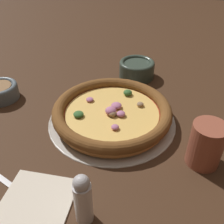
# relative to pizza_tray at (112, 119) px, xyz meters

# --- Properties ---
(ground_plane) EXTENTS (3.00, 3.00, 0.00)m
(ground_plane) POSITION_rel_pizza_tray_xyz_m (0.00, 0.00, -0.00)
(ground_plane) COLOR #3D2616
(pizza_tray) EXTENTS (0.35, 0.35, 0.01)m
(pizza_tray) POSITION_rel_pizza_tray_xyz_m (0.00, 0.00, 0.00)
(pizza_tray) COLOR #B7B2A8
(pizza_tray) RESTS_ON ground_plane
(pizza) EXTENTS (0.33, 0.33, 0.04)m
(pizza) POSITION_rel_pizza_tray_xyz_m (-0.00, 0.00, 0.03)
(pizza) COLOR #BC7F42
(pizza) RESTS_ON pizza_tray
(bowl_near) EXTENTS (0.12, 0.12, 0.06)m
(bowl_near) POSITION_rel_pizza_tray_xyz_m (-0.00, 0.27, 0.03)
(bowl_near) COLOR #334238
(bowl_near) RESTS_ON ground_plane
(bowl_far) EXTENTS (0.11, 0.11, 0.05)m
(bowl_far) POSITION_rel_pizza_tray_xyz_m (-0.36, -0.01, 0.02)
(bowl_far) COLOR slate
(bowl_far) RESTS_ON ground_plane
(drinking_cup) EXTENTS (0.08, 0.08, 0.11)m
(drinking_cup) POSITION_rel_pizza_tray_xyz_m (0.25, -0.08, 0.05)
(drinking_cup) COLOR brown
(drinking_cup) RESTS_ON ground_plane
(napkin) EXTENTS (0.16, 0.15, 0.01)m
(napkin) POSITION_rel_pizza_tray_xyz_m (-0.06, -0.29, 0.00)
(napkin) COLOR beige
(napkin) RESTS_ON ground_plane
(fork) EXTENTS (0.16, 0.06, 0.00)m
(fork) POSITION_rel_pizza_tray_xyz_m (-0.10, -0.29, -0.00)
(fork) COLOR #B7B7BC
(fork) RESTS_ON ground_plane
(pepper_shaker) EXTENTS (0.03, 0.03, 0.12)m
(pepper_shaker) POSITION_rel_pizza_tray_xyz_m (0.05, -0.30, 0.06)
(pepper_shaker) COLOR silver
(pepper_shaker) RESTS_ON ground_plane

